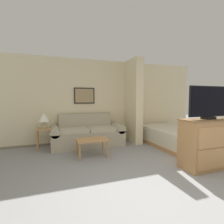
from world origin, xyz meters
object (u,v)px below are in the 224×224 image
(tv, at_px, (209,103))
(couch, at_px, (87,134))
(table_lamp, at_px, (44,118))
(tv_dresser, at_px, (207,144))
(coffee_table, at_px, (92,141))
(bed, at_px, (172,136))

(tv, bearing_deg, couch, 128.02)
(table_lamp, height_order, tv_dresser, table_lamp)
(couch, relative_size, tv, 2.17)
(coffee_table, distance_m, bed, 2.60)
(tv_dresser, xyz_separation_m, bed, (0.57, 1.77, -0.23))
(tv, height_order, bed, tv)
(coffee_table, bearing_deg, bed, 7.58)
(table_lamp, relative_size, tv, 0.43)
(couch, relative_size, coffee_table, 2.84)
(coffee_table, height_order, table_lamp, table_lamp)
(tv_dresser, distance_m, tv, 0.81)
(coffee_table, distance_m, tv_dresser, 2.46)
(couch, xyz_separation_m, tv_dresser, (1.91, -2.44, 0.15))
(couch, distance_m, tv_dresser, 3.10)
(table_lamp, bearing_deg, bed, -9.95)
(couch, height_order, bed, couch)
(tv, bearing_deg, bed, 72.17)
(tv, bearing_deg, tv_dresser, -90.00)
(couch, distance_m, bed, 2.57)
(table_lamp, distance_m, bed, 3.76)
(table_lamp, xyz_separation_m, tv, (3.08, -2.41, 0.45))
(couch, height_order, tv_dresser, tv_dresser)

